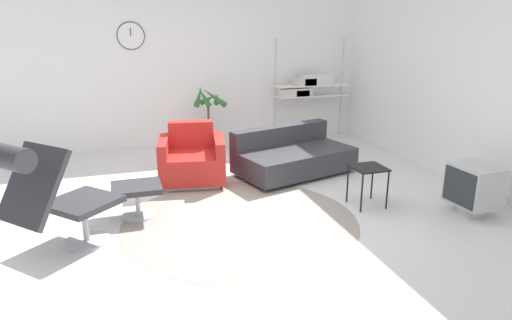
{
  "coord_description": "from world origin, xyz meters",
  "views": [
    {
      "loc": [
        -1.27,
        -4.71,
        2.08
      ],
      "look_at": [
        0.21,
        0.06,
        0.55
      ],
      "focal_mm": 32.0,
      "sensor_mm": 36.0,
      "label": 1
    }
  ],
  "objects": [
    {
      "name": "ground_plane",
      "position": [
        0.0,
        0.0,
        0.0
      ],
      "size": [
        12.0,
        12.0,
        0.0
      ],
      "primitive_type": "plane",
      "color": "silver"
    },
    {
      "name": "wall_back",
      "position": [
        -0.0,
        3.07,
        1.4
      ],
      "size": [
        12.0,
        0.09,
        2.8
      ],
      "color": "white",
      "rests_on": "ground_plane"
    },
    {
      "name": "wall_right",
      "position": [
        3.05,
        0.0,
        1.4
      ],
      "size": [
        0.06,
        12.0,
        2.8
      ],
      "color": "white",
      "rests_on": "ground_plane"
    },
    {
      "name": "round_rug",
      "position": [
        -0.09,
        -0.34,
        0.0
      ],
      "size": [
        2.54,
        2.54,
        0.01
      ],
      "color": "gray",
      "rests_on": "ground_plane"
    },
    {
      "name": "lounge_chair",
      "position": [
        -1.91,
        -0.6,
        0.69
      ],
      "size": [
        1.14,
        1.12,
        1.14
      ],
      "rotation": [
        0.0,
        0.0,
        -0.81
      ],
      "color": "#BCBCC1",
      "rests_on": "ground_plane"
    },
    {
      "name": "ottoman",
      "position": [
        -1.13,
        0.13,
        0.28
      ],
      "size": [
        0.53,
        0.45,
        0.37
      ],
      "color": "#BCBCC1",
      "rests_on": "ground_plane"
    },
    {
      "name": "armchair_red",
      "position": [
        -0.36,
        1.09,
        0.29
      ],
      "size": [
        0.96,
        0.91,
        0.77
      ],
      "rotation": [
        0.0,
        0.0,
        2.98
      ],
      "color": "silver",
      "rests_on": "ground_plane"
    },
    {
      "name": "couch_low",
      "position": [
        1.05,
        1.03,
        0.23
      ],
      "size": [
        1.78,
        1.29,
        0.63
      ],
      "rotation": [
        0.0,
        0.0,
        3.42
      ],
      "color": "black",
      "rests_on": "ground_plane"
    },
    {
      "name": "side_table",
      "position": [
        1.44,
        -0.34,
        0.41
      ],
      "size": [
        0.37,
        0.37,
        0.47
      ],
      "color": "black",
      "rests_on": "ground_plane"
    },
    {
      "name": "crt_television",
      "position": [
        2.45,
        -0.89,
        0.31
      ],
      "size": [
        0.46,
        0.52,
        0.56
      ],
      "rotation": [
        0.0,
        0.0,
        1.62
      ],
      "color": "#B7B7B7",
      "rests_on": "ground_plane"
    },
    {
      "name": "potted_plant",
      "position": [
        0.18,
        2.57,
        0.5
      ],
      "size": [
        0.56,
        0.57,
        1.1
      ],
      "color": "#333338",
      "rests_on": "ground_plane"
    },
    {
      "name": "shelf_unit",
      "position": [
        1.99,
        2.73,
        0.96
      ],
      "size": [
        1.35,
        0.28,
        1.79
      ],
      "color": "#BCBCC1",
      "rests_on": "ground_plane"
    }
  ]
}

